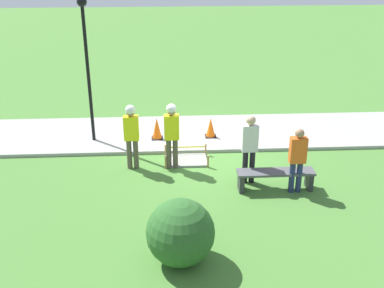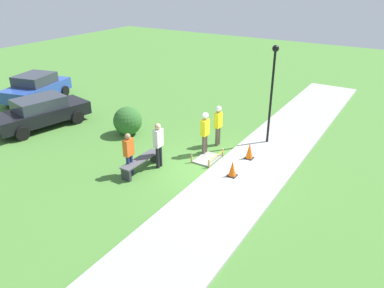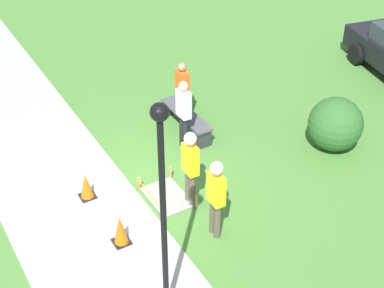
% 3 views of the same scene
% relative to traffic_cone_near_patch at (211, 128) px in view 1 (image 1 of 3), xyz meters
% --- Properties ---
extents(ground_plane, '(60.00, 60.00, 0.00)m').
position_rel_traffic_cone_near_patch_xyz_m(ground_plane, '(0.31, 1.01, -0.40)').
color(ground_plane, '#477A33').
extents(sidewalk, '(28.00, 2.88, 0.10)m').
position_rel_traffic_cone_near_patch_xyz_m(sidewalk, '(0.31, -0.43, -0.35)').
color(sidewalk, '#9E9E99').
rests_on(sidewalk, ground_plane).
extents(wet_concrete_patch, '(1.22, 0.85, 0.35)m').
position_rel_traffic_cone_near_patch_xyz_m(wet_concrete_patch, '(0.83, 1.54, -0.36)').
color(wet_concrete_patch, gray).
rests_on(wet_concrete_patch, ground_plane).
extents(traffic_cone_near_patch, '(0.34, 0.34, 0.61)m').
position_rel_traffic_cone_near_patch_xyz_m(traffic_cone_near_patch, '(0.00, 0.00, 0.00)').
color(traffic_cone_near_patch, black).
rests_on(traffic_cone_near_patch, sidewalk).
extents(traffic_cone_far_patch, '(0.34, 0.34, 0.68)m').
position_rel_traffic_cone_near_patch_xyz_m(traffic_cone_far_patch, '(1.67, 0.06, 0.03)').
color(traffic_cone_far_patch, black).
rests_on(traffic_cone_far_patch, sidewalk).
extents(park_bench, '(1.93, 0.44, 0.51)m').
position_rel_traffic_cone_near_patch_xyz_m(park_bench, '(-1.33, 3.26, -0.03)').
color(park_bench, '#2D2D33').
rests_on(park_bench, ground_plane).
extents(worker_supervisor, '(0.40, 0.27, 1.86)m').
position_rel_traffic_cone_near_patch_xyz_m(worker_supervisor, '(1.24, 1.90, 0.72)').
color(worker_supervisor, brown).
rests_on(worker_supervisor, ground_plane).
extents(worker_assistant, '(0.40, 0.26, 1.83)m').
position_rel_traffic_cone_near_patch_xyz_m(worker_assistant, '(2.31, 1.86, 0.70)').
color(worker_assistant, brown).
rests_on(worker_assistant, ground_plane).
extents(bystander_in_orange_shirt, '(0.40, 0.22, 1.70)m').
position_rel_traffic_cone_near_patch_xyz_m(bystander_in_orange_shirt, '(-1.79, 3.42, 0.56)').
color(bystander_in_orange_shirt, navy).
rests_on(bystander_in_orange_shirt, ground_plane).
extents(bystander_in_gray_shirt, '(0.40, 0.24, 1.84)m').
position_rel_traffic_cone_near_patch_xyz_m(bystander_in_gray_shirt, '(-0.71, 2.85, 0.66)').
color(bystander_in_gray_shirt, black).
rests_on(bystander_in_gray_shirt, ground_plane).
extents(lamppost_near, '(0.28, 0.28, 4.26)m').
position_rel_traffic_cone_near_patch_xyz_m(lamppost_near, '(3.61, 0.04, 2.46)').
color(lamppost_near, black).
rests_on(lamppost_near, sidewalk).
extents(shrub_rounded_near, '(1.34, 1.34, 1.34)m').
position_rel_traffic_cone_near_patch_xyz_m(shrub_rounded_near, '(1.15, 6.03, 0.27)').
color(shrub_rounded_near, '#2D6028').
rests_on(shrub_rounded_near, ground_plane).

